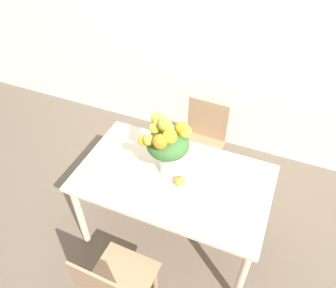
{
  "coord_description": "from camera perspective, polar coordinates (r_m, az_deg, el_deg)",
  "views": [
    {
      "loc": [
        0.6,
        -1.55,
        2.64
      ],
      "look_at": [
        -0.06,
        0.05,
        1.03
      ],
      "focal_mm": 35.0,
      "sensor_mm": 36.0,
      "label": 1
    }
  ],
  "objects": [
    {
      "name": "dining_table",
      "position": [
        2.58,
        0.91,
        -7.17
      ],
      "size": [
        1.47,
        0.86,
        0.75
      ],
      "color": "beige",
      "rests_on": "ground_plane"
    },
    {
      "name": "ground_plane",
      "position": [
        3.12,
        0.78,
        -14.93
      ],
      "size": [
        12.0,
        12.0,
        0.0
      ],
      "primitive_type": "plane",
      "color": "brown"
    },
    {
      "name": "pumpkin",
      "position": [
        2.44,
        2.04,
        -6.4
      ],
      "size": [
        0.08,
        0.08,
        0.08
      ],
      "color": "gold",
      "rests_on": "dining_table"
    },
    {
      "name": "flower_vase",
      "position": [
        2.35,
        -0.12,
        0.1
      ],
      "size": [
        0.34,
        0.33,
        0.52
      ],
      "color": "#B2CCBC",
      "rests_on": "dining_table"
    },
    {
      "name": "dining_chair_far_side",
      "position": [
        2.4,
        -9.1,
        -23.31
      ],
      "size": [
        0.43,
        0.43,
        0.87
      ],
      "rotation": [
        0.0,
        0.0,
        3.12
      ],
      "color": "#9E7A56",
      "rests_on": "ground_plane"
    },
    {
      "name": "wall_back",
      "position": [
        3.27,
        10.8,
        19.03
      ],
      "size": [
        8.0,
        0.06,
        2.7
      ],
      "color": "silver",
      "rests_on": "ground_plane"
    },
    {
      "name": "dining_chair_near_window",
      "position": [
        3.23,
        5.8,
        0.18
      ],
      "size": [
        0.44,
        0.44,
        0.87
      ],
      "rotation": [
        0.0,
        0.0,
        -0.04
      ],
      "color": "#9E7A56",
      "rests_on": "ground_plane"
    }
  ]
}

